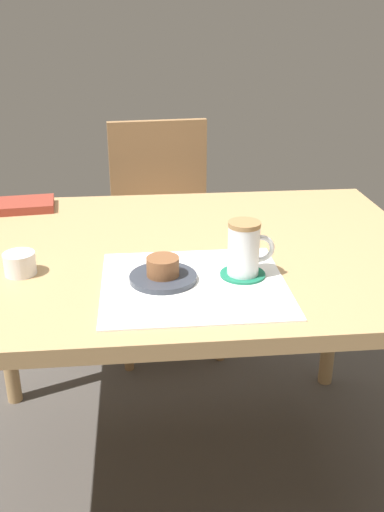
{
  "coord_description": "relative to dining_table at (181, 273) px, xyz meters",
  "views": [
    {
      "loc": [
        -0.1,
        -1.3,
        1.26
      ],
      "look_at": [
        0.01,
        -0.17,
        0.77
      ],
      "focal_mm": 40.0,
      "sensor_mm": 36.0,
      "label": 1
    }
  ],
  "objects": [
    {
      "name": "placemat",
      "position": [
        0.01,
        -0.21,
        0.07
      ],
      "size": [
        0.39,
        0.35,
        0.0
      ],
      "primitive_type": "cube",
      "color": "white",
      "rests_on": "dining_table"
    },
    {
      "name": "coffee_mug",
      "position": [
        0.12,
        -0.18,
        0.14
      ],
      "size": [
        0.1,
        0.07,
        0.12
      ],
      "color": "white",
      "rests_on": "coffee_coaster"
    },
    {
      "name": "ground_plane",
      "position": [
        0.0,
        0.0,
        -0.65
      ],
      "size": [
        4.4,
        4.4,
        0.02
      ],
      "primitive_type": "cube",
      "color": "#47423D"
    },
    {
      "name": "pastry",
      "position": [
        -0.05,
        -0.19,
        0.11
      ],
      "size": [
        0.07,
        0.07,
        0.04
      ],
      "primitive_type": "cylinder",
      "color": "brown",
      "rests_on": "pastry_plate"
    },
    {
      "name": "wooden_chair",
      "position": [
        -0.01,
        0.8,
        -0.17
      ],
      "size": [
        0.46,
        0.46,
        0.86
      ],
      "rotation": [
        0.0,
        0.0,
        3.23
      ],
      "color": "#997047",
      "rests_on": "ground_plane"
    },
    {
      "name": "coffee_coaster",
      "position": [
        0.12,
        -0.18,
        0.08
      ],
      "size": [
        0.1,
        0.1,
        0.0
      ],
      "primitive_type": "cylinder",
      "color": "#196B4C",
      "rests_on": "placemat"
    },
    {
      "name": "small_book",
      "position": [
        -0.44,
        0.34,
        0.08
      ],
      "size": [
        0.19,
        0.14,
        0.02
      ],
      "primitive_type": "cube",
      "rotation": [
        0.0,
        0.0,
        0.11
      ],
      "color": "maroon",
      "rests_on": "dining_table"
    },
    {
      "name": "pastry_plate",
      "position": [
        -0.05,
        -0.19,
        0.08
      ],
      "size": [
        0.15,
        0.15,
        0.01
      ],
      "primitive_type": "cylinder",
      "color": "#333842",
      "rests_on": "placemat"
    },
    {
      "name": "sugar_bowl",
      "position": [
        -0.37,
        -0.12,
        0.1
      ],
      "size": [
        0.07,
        0.07,
        0.05
      ],
      "primitive_type": "cylinder",
      "color": "white",
      "rests_on": "dining_table"
    },
    {
      "name": "dining_table",
      "position": [
        0.0,
        0.0,
        0.0
      ],
      "size": [
        1.22,
        0.88,
        0.72
      ],
      "color": "tan",
      "rests_on": "ground_plane"
    }
  ]
}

